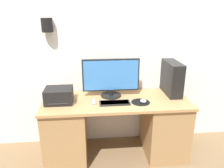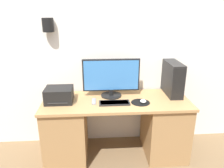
{
  "view_description": "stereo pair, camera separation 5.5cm",
  "coord_description": "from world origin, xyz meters",
  "px_view_note": "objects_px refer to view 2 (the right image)",
  "views": [
    {
      "loc": [
        -0.26,
        -1.96,
        1.71
      ],
      "look_at": [
        -0.05,
        0.32,
        0.92
      ],
      "focal_mm": 35.0,
      "sensor_mm": 36.0,
      "label": 1
    },
    {
      "loc": [
        -0.21,
        -1.96,
        1.71
      ],
      "look_at": [
        -0.05,
        0.32,
        0.92
      ],
      "focal_mm": 35.0,
      "sensor_mm": 36.0,
      "label": 2
    }
  ],
  "objects_px": {
    "printer": "(59,95)",
    "monitor": "(111,77)",
    "computer_tower": "(172,78)",
    "remote_control": "(94,101)",
    "keyboard": "(114,103)",
    "mouse": "(143,101)"
  },
  "relations": [
    {
      "from": "monitor",
      "to": "mouse",
      "type": "distance_m",
      "value": 0.46
    },
    {
      "from": "mouse",
      "to": "computer_tower",
      "type": "bearing_deg",
      "value": 33.1
    },
    {
      "from": "keyboard",
      "to": "mouse",
      "type": "distance_m",
      "value": 0.32
    },
    {
      "from": "monitor",
      "to": "mouse",
      "type": "bearing_deg",
      "value": -34.58
    },
    {
      "from": "keyboard",
      "to": "remote_control",
      "type": "relative_size",
      "value": 2.22
    },
    {
      "from": "keyboard",
      "to": "computer_tower",
      "type": "bearing_deg",
      "value": 19.74
    },
    {
      "from": "monitor",
      "to": "mouse",
      "type": "relative_size",
      "value": 8.47
    },
    {
      "from": "monitor",
      "to": "computer_tower",
      "type": "relative_size",
      "value": 1.49
    },
    {
      "from": "keyboard",
      "to": "monitor",
      "type": "bearing_deg",
      "value": 94.91
    },
    {
      "from": "computer_tower",
      "to": "remote_control",
      "type": "height_order",
      "value": "computer_tower"
    },
    {
      "from": "mouse",
      "to": "computer_tower",
      "type": "relative_size",
      "value": 0.18
    },
    {
      "from": "monitor",
      "to": "printer",
      "type": "bearing_deg",
      "value": -167.4
    },
    {
      "from": "computer_tower",
      "to": "keyboard",
      "type": "bearing_deg",
      "value": -160.26
    },
    {
      "from": "remote_control",
      "to": "mouse",
      "type": "bearing_deg",
      "value": -6.47
    },
    {
      "from": "monitor",
      "to": "computer_tower",
      "type": "distance_m",
      "value": 0.74
    },
    {
      "from": "keyboard",
      "to": "printer",
      "type": "relative_size",
      "value": 1.12
    },
    {
      "from": "monitor",
      "to": "keyboard",
      "type": "relative_size",
      "value": 1.97
    },
    {
      "from": "printer",
      "to": "remote_control",
      "type": "height_order",
      "value": "printer"
    },
    {
      "from": "printer",
      "to": "monitor",
      "type": "bearing_deg",
      "value": 12.6
    },
    {
      "from": "monitor",
      "to": "remote_control",
      "type": "relative_size",
      "value": 4.39
    },
    {
      "from": "computer_tower",
      "to": "printer",
      "type": "height_order",
      "value": "computer_tower"
    },
    {
      "from": "monitor",
      "to": "computer_tower",
      "type": "height_order",
      "value": "monitor"
    }
  ]
}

